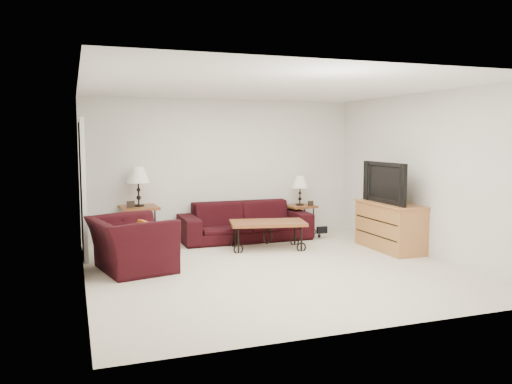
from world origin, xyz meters
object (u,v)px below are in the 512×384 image
Objects in this scene: armchair at (131,244)px; backpack at (319,227)px; side_table_right at (300,220)px; lamp_right at (300,191)px; sofa at (245,221)px; lamp_left at (138,186)px; tv_stand at (390,226)px; television at (390,183)px; side_table_left at (139,226)px; coffee_table at (268,235)px.

armchair reaches higher than backpack.
side_table_right is 0.55m from lamp_right.
sofa is 5.90× the size of backpack.
lamp_right reaches higher than side_table_right.
armchair reaches higher than side_table_right.
lamp_left is 0.52× the size of tv_stand.
tv_stand is 0.71m from television.
side_table_right is 0.48× the size of television.
side_table_right is 0.49m from backpack.
side_table_left is 0.55× the size of coffee_table.
side_table_left is 0.52× the size of tv_stand.
lamp_left is 1.21× the size of lamp_right.
side_table_left is 3.20m from backpack.
coffee_table is at bearing -152.95° from backpack.
coffee_table is 3.10× the size of backpack.
lamp_right is 0.79m from backpack.
television reaches higher than lamp_right.
lamp_left is (-2.97, 0.00, 0.72)m from side_table_right.
side_table_right is at bearing 115.50° from tv_stand.
sofa is at bearing -171.04° from lamp_right.
lamp_right is (2.97, 0.00, -0.17)m from lamp_left.
coffee_table is (1.94, -1.01, -0.77)m from lamp_left.
television is 1.68m from backpack.
coffee_table is 2.36m from armchair.
coffee_table is 0.95× the size of tv_stand.
backpack is (1.33, -0.26, -0.14)m from sofa.
armchair is at bearing 179.40° from tv_stand.
lamp_right is at bearing 44.33° from coffee_table.
backpack is (0.19, -0.44, -0.63)m from lamp_right.
television is at bearing -24.55° from side_table_left.
sofa is at bearing -171.04° from side_table_right.
television reaches higher than armchair.
backpack is at bearing -83.32° from armchair.
tv_stand is 1.12× the size of television.
sofa is 0.84m from coffee_table.
tv_stand is (3.79, -1.72, 0.05)m from side_table_left.
coffee_table is at bearing -82.25° from sofa.
lamp_left is 2.98m from lamp_right.
backpack is at bearing -7.95° from side_table_left.
lamp_left is at bearing -23.42° from armchair.
side_table_right is 1.00× the size of lamp_right.
tv_stand is at bearing -21.19° from coffee_table.
television is 2.93× the size of backpack.
tv_stand is (4.11, -0.04, 0.02)m from armchair.
armchair is 3.69m from backpack.
coffee_table is 1.07× the size of armchair.
sofa is 4.18× the size of lamp_right.
backpack is at bearing -11.10° from sofa.
side_table_right is at bearing 115.71° from backpack.
lamp_right is at bearing 115.50° from tv_stand.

